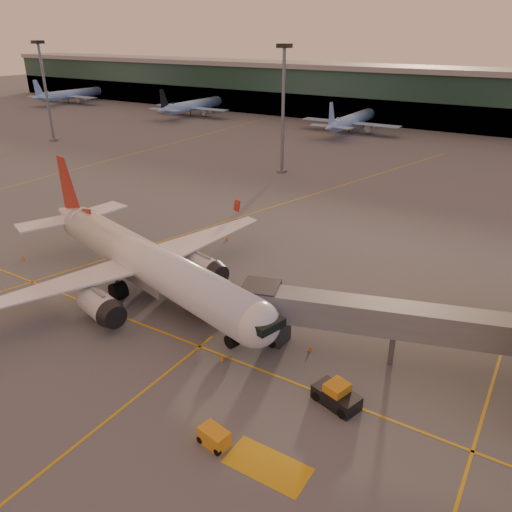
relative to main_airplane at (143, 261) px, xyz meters
The scene contains 15 objects.
ground 13.04m from the main_airplane, 55.97° to the right, with size 600.00×600.00×0.00m, color #4C4F54.
taxi_markings 34.51m from the main_airplane, 90.69° to the left, with size 100.12×173.00×0.01m.
terminal 131.82m from the main_airplane, 86.99° to the left, with size 400.00×20.00×17.60m.
mast_west_far 98.48m from the main_airplane, 148.08° to the left, with size 2.40×2.40×25.60m.
mast_west_near 58.27m from the main_airplane, 103.21° to the left, with size 2.40×2.40×25.60m.
distant_aircraft_row 108.77m from the main_airplane, 97.45° to the left, with size 290.00×34.00×13.00m.
main_airplane is the anchor object (origin of this frame).
jet_bridge 29.99m from the main_airplane, ahead, with size 28.82×11.43×6.23m.
catering_truck 8.77m from the main_airplane, ahead, with size 5.91×3.76×4.25m.
gpu_cart 25.45m from the main_airplane, 35.42° to the right, with size 2.53×1.77×1.36m.
pushback_tug 27.21m from the main_airplane, 12.33° to the right, with size 4.28×3.08×1.98m.
cone_nose 21.62m from the main_airplane, ahead, with size 0.39×0.39×0.50m.
cone_tail 20.93m from the main_airplane, behind, with size 0.43×0.43×0.54m.
cone_wing_left 18.71m from the main_airplane, 93.96° to the left, with size 0.47×0.47×0.60m.
cone_fwd 16.63m from the main_airplane, 21.30° to the right, with size 0.38×0.38×0.49m.
Camera 1 is at (30.95, -26.37, 27.94)m, focal length 35.00 mm.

